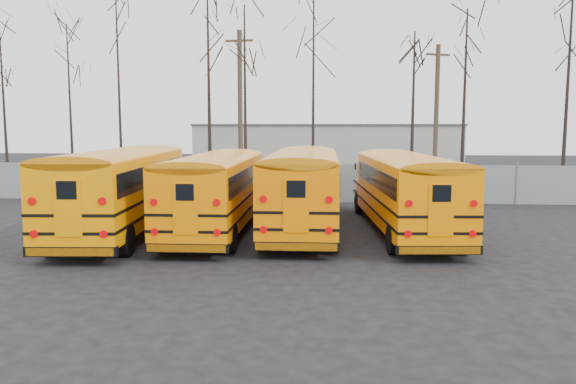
# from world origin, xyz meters

# --- Properties ---
(ground) EXTENTS (120.00, 120.00, 0.00)m
(ground) POSITION_xyz_m (0.00, 0.00, 0.00)
(ground) COLOR black
(ground) RESTS_ON ground
(fence) EXTENTS (40.00, 0.04, 2.00)m
(fence) POSITION_xyz_m (0.00, 12.00, 1.00)
(fence) COLOR gray
(fence) RESTS_ON ground
(distant_building) EXTENTS (22.00, 8.00, 4.00)m
(distant_building) POSITION_xyz_m (2.00, 32.00, 2.00)
(distant_building) COLOR #ADACA8
(distant_building) RESTS_ON ground
(bus_a) EXTENTS (3.48, 11.69, 3.23)m
(bus_a) POSITION_xyz_m (-5.10, 2.71, 1.89)
(bus_a) COLOR black
(bus_a) RESTS_ON ground
(bus_b) EXTENTS (2.67, 10.91, 3.04)m
(bus_b) POSITION_xyz_m (-1.67, 3.28, 1.78)
(bus_b) COLOR black
(bus_b) RESTS_ON ground
(bus_c) EXTENTS (2.77, 11.32, 3.15)m
(bus_c) POSITION_xyz_m (1.54, 3.87, 1.85)
(bus_c) COLOR black
(bus_c) RESTS_ON ground
(bus_d) EXTENTS (3.44, 11.03, 3.04)m
(bus_d) POSITION_xyz_m (5.38, 3.63, 1.78)
(bus_d) COLOR black
(bus_d) RESTS_ON ground
(utility_pole_left) EXTENTS (1.81, 0.33, 10.16)m
(utility_pole_left) POSITION_xyz_m (-3.52, 19.49, 5.22)
(utility_pole_left) COLOR #453627
(utility_pole_left) RESTS_ON ground
(utility_pole_right) EXTENTS (1.44, 0.72, 8.60)m
(utility_pole_right) POSITION_xyz_m (8.54, 15.85, 4.42)
(utility_pole_right) COLOR #463527
(utility_pole_right) RESTS_ON ground
(tree_0) EXTENTS (0.26, 0.26, 10.21)m
(tree_0) POSITION_xyz_m (-18.16, 16.76, 5.11)
(tree_0) COLOR black
(tree_0) RESTS_ON ground
(tree_1) EXTENTS (0.26, 0.26, 10.24)m
(tree_1) POSITION_xyz_m (-13.87, 16.88, 5.12)
(tree_1) COLOR black
(tree_1) RESTS_ON ground
(tree_2) EXTENTS (0.26, 0.26, 12.26)m
(tree_2) POSITION_xyz_m (-9.96, 15.03, 6.13)
(tree_2) COLOR black
(tree_2) RESTS_ON ground
(tree_3) EXTENTS (0.26, 0.26, 11.80)m
(tree_3) POSITION_xyz_m (-4.97, 16.73, 5.90)
(tree_3) COLOR black
(tree_3) RESTS_ON ground
(tree_4) EXTENTS (0.26, 0.26, 10.59)m
(tree_4) POSITION_xyz_m (-2.30, 13.95, 5.30)
(tree_4) COLOR black
(tree_4) RESTS_ON ground
(tree_5) EXTENTS (0.26, 0.26, 11.83)m
(tree_5) POSITION_xyz_m (1.49, 14.46, 5.91)
(tree_5) COLOR black
(tree_5) RESTS_ON ground
(tree_6) EXTENTS (0.26, 0.26, 9.26)m
(tree_6) POSITION_xyz_m (7.13, 15.26, 4.63)
(tree_6) COLOR black
(tree_6) RESTS_ON ground
(tree_7) EXTENTS (0.26, 0.26, 10.34)m
(tree_7) POSITION_xyz_m (9.86, 14.77, 5.17)
(tree_7) COLOR black
(tree_7) RESTS_ON ground
(tree_8) EXTENTS (0.26, 0.26, 12.28)m
(tree_8) POSITION_xyz_m (15.11, 14.19, 6.14)
(tree_8) COLOR black
(tree_8) RESTS_ON ground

